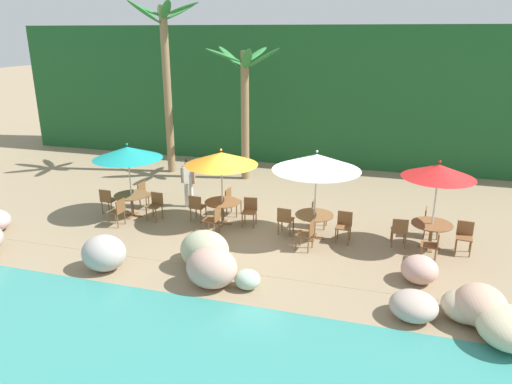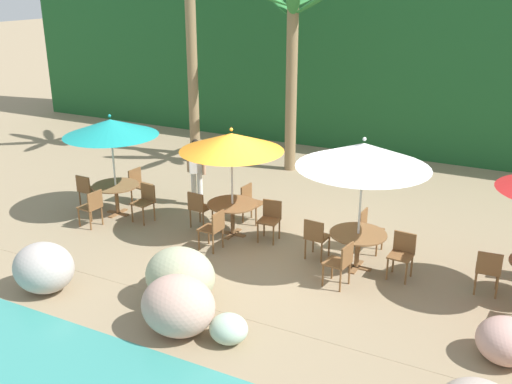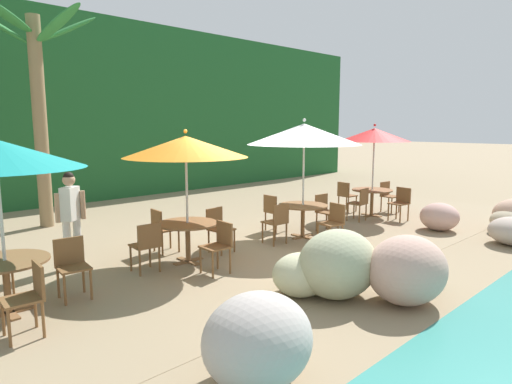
{
  "view_description": "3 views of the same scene",
  "coord_description": "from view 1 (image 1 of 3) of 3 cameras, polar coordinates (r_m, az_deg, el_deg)",
  "views": [
    {
      "loc": [
        3.84,
        -12.72,
        5.73
      ],
      "look_at": [
        -0.06,
        0.52,
        1.07
      ],
      "focal_mm": 33.46,
      "sensor_mm": 36.0,
      "label": 1
    },
    {
      "loc": [
        4.77,
        -9.99,
        5.34
      ],
      "look_at": [
        -0.56,
        0.4,
        1.05
      ],
      "focal_mm": 41.04,
      "sensor_mm": 36.0,
      "label": 2
    },
    {
      "loc": [
        -5.66,
        -6.26,
        2.49
      ],
      "look_at": [
        0.56,
        0.18,
        1.14
      ],
      "focal_mm": 31.25,
      "sensor_mm": 36.0,
      "label": 3
    }
  ],
  "objects": [
    {
      "name": "palm_tree_second",
      "position": [
        18.9,
        -1.36,
        11.61
      ],
      "size": [
        2.89,
        2.91,
        5.22
      ],
      "color": "olive",
      "rests_on": "ground"
    },
    {
      "name": "umbrella_white",
      "position": [
        13.34,
        7.26,
        3.57
      ],
      "size": [
        2.49,
        2.49,
        2.64
      ],
      "color": "silver",
      "rests_on": "ground"
    },
    {
      "name": "chair_teal_right",
      "position": [
        15.26,
        -16.17,
        -2.12
      ],
      "size": [
        0.46,
        0.45,
        0.87
      ],
      "color": "brown",
      "rests_on": "ground"
    },
    {
      "name": "waiter_in_white",
      "position": [
        16.29,
        -8.11,
        1.52
      ],
      "size": [
        0.52,
        0.37,
        1.7
      ],
      "color": "white",
      "rests_on": "ground"
    },
    {
      "name": "chair_red_seaward",
      "position": [
        14.12,
        23.66,
        -4.71
      ],
      "size": [
        0.46,
        0.47,
        0.87
      ],
      "color": "brown",
      "rests_on": "ground"
    },
    {
      "name": "chair_orange_seaward",
      "position": [
        14.73,
        -0.75,
        -2.1
      ],
      "size": [
        0.45,
        0.46,
        0.87
      ],
      "color": "brown",
      "rests_on": "ground"
    },
    {
      "name": "dining_table_orange",
      "position": [
        14.81,
        -4.04,
        -1.61
      ],
      "size": [
        1.1,
        1.1,
        0.74
      ],
      "color": "brown",
      "rests_on": "ground"
    },
    {
      "name": "dining_table_red",
      "position": [
        13.98,
        20.25,
        -4.05
      ],
      "size": [
        1.1,
        1.1,
        0.74
      ],
      "color": "brown",
      "rests_on": "ground"
    },
    {
      "name": "ground_plane",
      "position": [
        14.48,
        -0.35,
        -4.68
      ],
      "size": [
        120.0,
        120.0,
        0.0
      ],
      "primitive_type": "plane",
      "color": "#937F60"
    },
    {
      "name": "foliage_backdrop",
      "position": [
        22.23,
        6.47,
        11.47
      ],
      "size": [
        28.0,
        2.4,
        6.0
      ],
      "color": "#1E5628",
      "rests_on": "ground"
    },
    {
      "name": "chair_teal_seaward",
      "position": [
        15.53,
        -11.92,
        -1.41
      ],
      "size": [
        0.47,
        0.47,
        0.87
      ],
      "color": "brown",
      "rests_on": "ground"
    },
    {
      "name": "chair_red_inland",
      "position": [
        14.81,
        19.97,
        -3.17
      ],
      "size": [
        0.46,
        0.46,
        0.87
      ],
      "color": "brown",
      "rests_on": "ground"
    },
    {
      "name": "umbrella_red",
      "position": [
        13.47,
        21.01,
        2.32
      ],
      "size": [
        1.92,
        1.92,
        2.53
      ],
      "color": "silver",
      "rests_on": "ground"
    },
    {
      "name": "chair_red_left",
      "position": [
        13.82,
        16.77,
        -4.39
      ],
      "size": [
        0.46,
        0.46,
        0.87
      ],
      "color": "brown",
      "rests_on": "ground"
    },
    {
      "name": "terrace_deck",
      "position": [
        14.47,
        -0.35,
        -4.67
      ],
      "size": [
        18.0,
        5.2,
        0.01
      ],
      "color": "#937F60",
      "rests_on": "ground"
    },
    {
      "name": "chair_orange_left",
      "position": [
        15.13,
        -7.1,
        -1.68
      ],
      "size": [
        0.45,
        0.46,
        0.87
      ],
      "color": "brown",
      "rests_on": "ground"
    },
    {
      "name": "dining_table_teal",
      "position": [
        15.92,
        -14.65,
        -0.74
      ],
      "size": [
        1.1,
        1.1,
        0.74
      ],
      "color": "brown",
      "rests_on": "ground"
    },
    {
      "name": "chair_orange_inland",
      "position": [
        15.61,
        -2.97,
        -0.92
      ],
      "size": [
        0.47,
        0.46,
        0.87
      ],
      "color": "brown",
      "rests_on": "ground"
    },
    {
      "name": "chair_white_seaward",
      "position": [
        13.85,
        10.48,
        -3.82
      ],
      "size": [
        0.44,
        0.45,
        0.87
      ],
      "color": "brown",
      "rests_on": "ground"
    },
    {
      "name": "rock_seawall",
      "position": [
        11.63,
        -5.53,
        -8.76
      ],
      "size": [
        14.93,
        3.15,
        1.0
      ],
      "color": "#ACB08A",
      "rests_on": "ground"
    },
    {
      "name": "chair_white_left",
      "position": [
        14.03,
        3.5,
        -3.23
      ],
      "size": [
        0.45,
        0.46,
        0.87
      ],
      "color": "brown",
      "rests_on": "ground"
    },
    {
      "name": "palm_tree_nearest",
      "position": [
        20.15,
        -10.71,
        14.88
      ],
      "size": [
        3.08,
        2.73,
        6.89
      ],
      "color": "olive",
      "rests_on": "ground"
    },
    {
      "name": "chair_teal_inland",
      "position": [
        16.65,
        -13.17,
        -0.13
      ],
      "size": [
        0.47,
        0.46,
        0.87
      ],
      "color": "brown",
      "rests_on": "ground"
    },
    {
      "name": "chair_orange_right",
      "position": [
        14.09,
        -5.06,
        -3.17
      ],
      "size": [
        0.45,
        0.44,
        0.87
      ],
      "color": "brown",
      "rests_on": "ground"
    },
    {
      "name": "chair_white_inland",
      "position": [
        14.7,
        7.31,
        -2.31
      ],
      "size": [
        0.44,
        0.44,
        0.87
      ],
      "color": "brown",
      "rests_on": "ground"
    },
    {
      "name": "chair_white_right",
      "position": [
        13.13,
        6.19,
        -4.89
      ],
      "size": [
        0.48,
        0.48,
        0.87
      ],
      "color": "brown",
      "rests_on": "ground"
    },
    {
      "name": "chair_teal_left",
      "position": [
        16.34,
        -17.31,
        -0.86
      ],
      "size": [
        0.43,
        0.44,
        0.87
      ],
      "color": "brown",
      "rests_on": "ground"
    },
    {
      "name": "chair_red_right",
      "position": [
        13.23,
        20.43,
        -5.84
      ],
      "size": [
        0.47,
        0.46,
        0.87
      ],
      "color": "brown",
      "rests_on": "ground"
    },
    {
      "name": "dining_table_white",
      "position": [
        13.87,
        6.98,
        -3.16
      ],
      "size": [
        1.1,
        1.1,
        0.74
      ],
      "color": "brown",
      "rests_on": "ground"
    },
    {
      "name": "umbrella_teal",
      "position": [
        15.5,
        -15.11,
        4.55
      ],
      "size": [
        2.18,
        2.18,
        2.43
      ],
      "color": "silver",
      "rests_on": "ground"
    },
    {
      "name": "umbrella_orange",
      "position": [
        14.36,
        -4.17,
        4.0
      ],
      "size": [
        2.21,
        2.21,
        2.42
      ],
      "color": "silver",
      "rests_on": "ground"
    }
  ]
}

